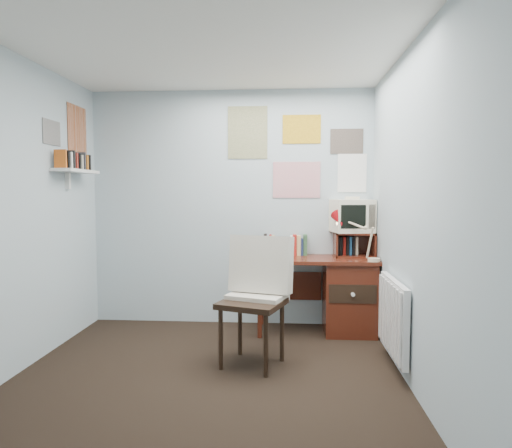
{
  "coord_description": "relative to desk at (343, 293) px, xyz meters",
  "views": [
    {
      "loc": [
        0.6,
        -3.12,
        1.42
      ],
      "look_at": [
        0.33,
        0.92,
        1.14
      ],
      "focal_mm": 32.0,
      "sensor_mm": 36.0,
      "label": 1
    }
  ],
  "objects": [
    {
      "name": "posters_left",
      "position": [
        -2.67,
        -0.38,
        1.59
      ],
      "size": [
        0.01,
        0.7,
        0.6
      ],
      "primitive_type": "cube",
      "color": "white",
      "rests_on": "left_wall"
    },
    {
      "name": "radiator",
      "position": [
        0.29,
        -0.93,
        0.01
      ],
      "size": [
        0.09,
        0.8,
        0.6
      ],
      "primitive_type": "cube",
      "color": "white",
      "rests_on": "right_wall"
    },
    {
      "name": "posters_back",
      "position": [
        -0.47,
        0.26,
        1.44
      ],
      "size": [
        1.2,
        0.01,
        0.9
      ],
      "primitive_type": "cube",
      "color": "white",
      "rests_on": "back_wall"
    },
    {
      "name": "desk",
      "position": [
        0.0,
        0.0,
        0.0
      ],
      "size": [
        1.2,
        0.55,
        0.76
      ],
      "color": "#562113",
      "rests_on": "ground"
    },
    {
      "name": "right_wall",
      "position": [
        0.33,
        -1.48,
        0.84
      ],
      "size": [
        0.02,
        3.5,
        2.5
      ],
      "primitive_type": "cube",
      "color": "#AABBC2",
      "rests_on": "ground"
    },
    {
      "name": "tv_riser",
      "position": [
        0.12,
        0.11,
        0.48
      ],
      "size": [
        0.4,
        0.3,
        0.25
      ],
      "primitive_type": "cube",
      "color": "#562113",
      "rests_on": "desk"
    },
    {
      "name": "desk_chair",
      "position": [
        -0.85,
        -0.95,
        0.11
      ],
      "size": [
        0.66,
        0.65,
        1.03
      ],
      "primitive_type": "cube",
      "rotation": [
        0.0,
        0.0,
        -0.33
      ],
      "color": "black",
      "rests_on": "ground"
    },
    {
      "name": "desk_lamp",
      "position": [
        0.26,
        -0.22,
        0.57
      ],
      "size": [
        0.37,
        0.34,
        0.43
      ],
      "primitive_type": "cube",
      "rotation": [
        0.0,
        0.0,
        -0.34
      ],
      "color": "#AA0B12",
      "rests_on": "desk"
    },
    {
      "name": "ground",
      "position": [
        -1.17,
        -1.48,
        -0.41
      ],
      "size": [
        3.5,
        3.5,
        0.0
      ],
      "primitive_type": "plane",
      "color": "black",
      "rests_on": "ground"
    },
    {
      "name": "wall_shelf",
      "position": [
        -2.57,
        -0.38,
        1.21
      ],
      "size": [
        0.2,
        0.62,
        0.24
      ],
      "primitive_type": "cube",
      "color": "white",
      "rests_on": "left_wall"
    },
    {
      "name": "crt_tv",
      "position": [
        0.09,
        0.13,
        0.79
      ],
      "size": [
        0.45,
        0.42,
        0.37
      ],
      "primitive_type": "cube",
      "rotation": [
        0.0,
        0.0,
        0.19
      ],
      "color": "#EFE5C8",
      "rests_on": "tv_riser"
    },
    {
      "name": "ceiling",
      "position": [
        -1.17,
        -1.48,
        2.09
      ],
      "size": [
        3.0,
        3.5,
        0.02
      ],
      "primitive_type": "cube",
      "color": "white",
      "rests_on": "back_wall"
    },
    {
      "name": "back_wall",
      "position": [
        -1.17,
        0.27,
        0.84
      ],
      "size": [
        3.0,
        0.02,
        2.5
      ],
      "primitive_type": "cube",
      "color": "#AABBC2",
      "rests_on": "ground"
    },
    {
      "name": "book_row",
      "position": [
        -0.51,
        0.18,
        0.46
      ],
      "size": [
        0.6,
        0.14,
        0.22
      ],
      "primitive_type": "cube",
      "color": "#562113",
      "rests_on": "desk"
    }
  ]
}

